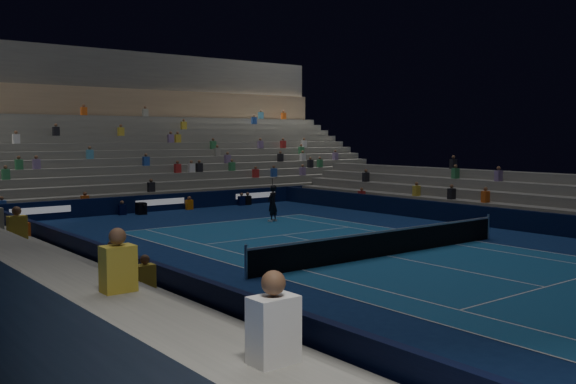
# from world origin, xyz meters

# --- Properties ---
(ground) EXTENTS (90.00, 90.00, 0.00)m
(ground) POSITION_xyz_m (0.00, 0.00, 0.00)
(ground) COLOR navy
(ground) RESTS_ON ground
(court_surface) EXTENTS (10.97, 23.77, 0.01)m
(court_surface) POSITION_xyz_m (0.00, 0.00, 0.01)
(court_surface) COLOR #185288
(court_surface) RESTS_ON ground
(sponsor_barrier_far) EXTENTS (44.00, 0.25, 1.00)m
(sponsor_barrier_far) POSITION_xyz_m (0.00, 18.50, 0.50)
(sponsor_barrier_far) COLOR black
(sponsor_barrier_far) RESTS_ON ground
(sponsor_barrier_east) EXTENTS (0.25, 37.00, 1.00)m
(sponsor_barrier_east) POSITION_xyz_m (9.70, 0.00, 0.50)
(sponsor_barrier_east) COLOR black
(sponsor_barrier_east) RESTS_ON ground
(sponsor_barrier_west) EXTENTS (0.25, 37.00, 1.00)m
(sponsor_barrier_west) POSITION_xyz_m (-9.70, 0.00, 0.50)
(sponsor_barrier_west) COLOR black
(sponsor_barrier_west) RESTS_ON ground
(grandstand_main) EXTENTS (44.00, 15.20, 11.20)m
(grandstand_main) POSITION_xyz_m (0.00, 27.90, 3.38)
(grandstand_main) COLOR slate
(grandstand_main) RESTS_ON ground
(grandstand_east) EXTENTS (5.00, 37.00, 2.50)m
(grandstand_east) POSITION_xyz_m (13.17, 0.00, 0.92)
(grandstand_east) COLOR slate
(grandstand_east) RESTS_ON ground
(grandstand_west) EXTENTS (5.00, 37.00, 2.50)m
(grandstand_west) POSITION_xyz_m (-13.17, 0.00, 0.92)
(grandstand_west) COLOR slate
(grandstand_west) RESTS_ON ground
(tennis_net) EXTENTS (12.90, 0.10, 1.10)m
(tennis_net) POSITION_xyz_m (0.00, 0.00, 0.50)
(tennis_net) COLOR #B2B2B7
(tennis_net) RESTS_ON ground
(tennis_player) EXTENTS (0.82, 0.69, 1.92)m
(tennis_player) POSITION_xyz_m (2.49, 10.49, 0.96)
(tennis_player) COLOR black
(tennis_player) RESTS_ON ground
(broadcast_camera) EXTENTS (0.56, 0.99, 0.67)m
(broadcast_camera) POSITION_xyz_m (-1.59, 17.62, 0.34)
(broadcast_camera) COLOR black
(broadcast_camera) RESTS_ON ground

